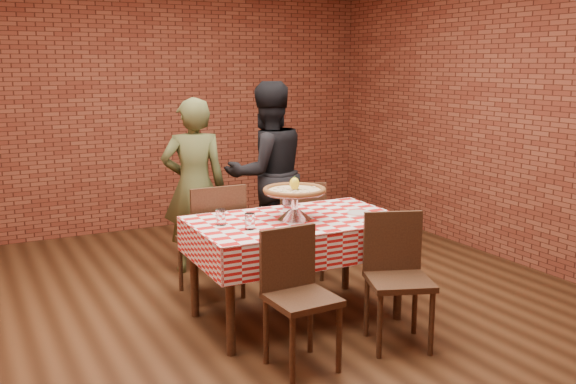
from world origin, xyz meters
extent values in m
plane|color=black|center=(0.00, 0.00, 0.00)|extent=(6.00, 6.00, 0.00)
plane|color=maroon|center=(0.00, 3.00, 1.45)|extent=(5.50, 0.00, 5.50)
cube|color=#452D19|center=(0.27, -0.11, 0.38)|extent=(1.50, 0.92, 0.75)
cylinder|color=beige|center=(0.26, -0.11, 0.96)|extent=(0.56, 0.56, 0.03)
ellipsoid|color=yellow|center=(0.26, -0.11, 1.02)|extent=(0.09, 0.09, 0.09)
cylinder|color=white|center=(-0.15, -0.23, 0.81)|extent=(0.07, 0.07, 0.11)
cylinder|color=white|center=(-0.28, -0.03, 0.81)|extent=(0.07, 0.07, 0.11)
cylinder|color=white|center=(0.76, -0.20, 0.76)|extent=(0.18, 0.18, 0.01)
cube|color=white|center=(0.83, -0.33, 0.76)|extent=(0.06, 0.04, 0.00)
cube|color=white|center=(0.86, -0.25, 0.76)|extent=(0.05, 0.04, 0.00)
cube|color=silver|center=(0.37, 0.19, 0.82)|extent=(0.11, 0.11, 0.13)
imported|color=#4A502B|center=(-0.01, 1.28, 0.79)|extent=(0.64, 0.50, 1.57)
imported|color=black|center=(0.69, 1.22, 0.85)|extent=(0.84, 0.66, 1.70)
camera|label=1|loc=(-1.87, -4.04, 1.86)|focal=39.75mm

